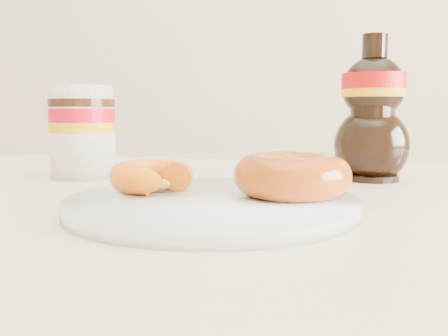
% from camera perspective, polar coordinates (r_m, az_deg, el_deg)
% --- Properties ---
extents(dining_table, '(1.40, 0.90, 0.75)m').
position_cam_1_polar(dining_table, '(0.55, -5.75, -12.27)').
color(dining_table, beige).
rests_on(dining_table, ground).
extents(plate, '(0.27, 0.27, 0.01)m').
position_cam_1_polar(plate, '(0.46, -1.38, -4.11)').
color(plate, white).
rests_on(plate, dining_table).
extents(donut_bitten, '(0.09, 0.09, 0.03)m').
position_cam_1_polar(donut_bitten, '(0.50, -8.30, -0.92)').
color(donut_bitten, '#F4580D').
rests_on(donut_bitten, plate).
extents(donut_whole, '(0.14, 0.14, 0.04)m').
position_cam_1_polar(donut_whole, '(0.47, 7.80, -0.81)').
color(donut_whole, '#903309').
rests_on(donut_whole, plate).
extents(nutella_jar, '(0.09, 0.09, 0.13)m').
position_cam_1_polar(nutella_jar, '(0.72, -15.87, 4.36)').
color(nutella_jar, white).
rests_on(nutella_jar, dining_table).
extents(syrup_bottle, '(0.12, 0.11, 0.19)m').
position_cam_1_polar(syrup_bottle, '(0.69, 16.63, 6.55)').
color(syrup_bottle, black).
rests_on(syrup_bottle, dining_table).
extents(dark_jar, '(0.05, 0.05, 0.08)m').
position_cam_1_polar(dark_jar, '(0.72, -15.48, 2.23)').
color(dark_jar, black).
rests_on(dark_jar, dining_table).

